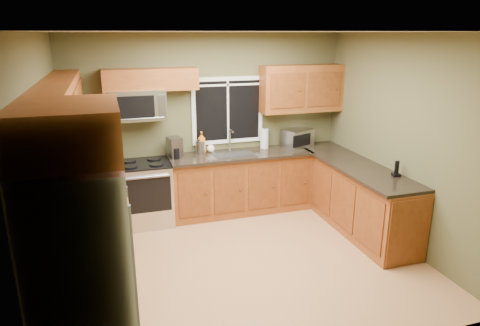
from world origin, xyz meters
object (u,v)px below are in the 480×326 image
kettle (200,146)px  toaster_oven (297,138)px  range (145,193)px  cordless_phone (396,172)px  refrigerator (84,272)px  microwave (138,105)px  paper_towel_roll (264,139)px  soap_bottle_c (211,147)px  soap_bottle_a (202,143)px  coffee_maker (175,148)px

kettle → toaster_oven: bearing=-1.3°
range → cordless_phone: (3.03, -1.60, 0.53)m
refrigerator → microwave: size_ratio=2.37×
microwave → cordless_phone: 3.57m
paper_towel_roll → soap_bottle_c: (-0.86, 0.02, -0.08)m
paper_towel_roll → soap_bottle_a: bearing=-179.2°
paper_towel_roll → soap_bottle_a: (-1.01, -0.01, 0.01)m
range → toaster_oven: bearing=3.3°
soap_bottle_c → toaster_oven: bearing=-3.5°
soap_bottle_a → soap_bottle_c: 0.17m
range → microwave: (-0.00, 0.14, 1.26)m
refrigerator → coffee_maker: bearing=67.8°
kettle → refrigerator: bearing=-118.0°
soap_bottle_a → refrigerator: bearing=-118.3°
coffee_maker → soap_bottle_a: bearing=14.2°
soap_bottle_a → kettle: bearing=-148.7°
coffee_maker → soap_bottle_c: 0.59m
range → soap_bottle_c: soap_bottle_c is taller
kettle → paper_towel_roll: (1.04, 0.03, 0.04)m
range → microwave: bearing=90.0°
toaster_oven → cordless_phone: toaster_oven is taller
microwave → paper_towel_roll: (1.92, 0.07, -0.64)m
microwave → kettle: microwave is taller
soap_bottle_a → coffee_maker: bearing=-165.8°
refrigerator → toaster_oven: size_ratio=3.33×
microwave → soap_bottle_a: 1.10m
refrigerator → microwave: (0.69, 2.91, 0.83)m
range → toaster_oven: (2.45, 0.14, 0.61)m
range → coffee_maker: 0.78m
toaster_oven → soap_bottle_c: size_ratio=3.54×
microwave → paper_towel_roll: bearing=2.2°
refrigerator → kettle: size_ratio=7.34×
soap_bottle_c → paper_towel_roll: bearing=-1.3°
soap_bottle_c → coffee_maker: bearing=-166.1°
kettle → soap_bottle_c: (0.17, 0.05, -0.04)m
coffee_maker → kettle: 0.41m
range → cordless_phone: bearing=-27.9°
refrigerator → soap_bottle_c: size_ratio=11.81×
toaster_oven → kettle: (-1.58, 0.04, -0.03)m
coffee_maker → soap_bottle_c: bearing=13.9°
kettle → coffee_maker: bearing=-167.0°
kettle → cordless_phone: bearing=-39.7°
soap_bottle_c → cordless_phone: size_ratio=0.75×
kettle → soap_bottle_c: bearing=16.2°
soap_bottle_a → soap_bottle_c: bearing=13.1°
refrigerator → soap_bottle_c: (1.74, 3.00, 0.12)m
kettle → paper_towel_roll: 1.04m
soap_bottle_a → paper_towel_roll: bearing=0.8°
toaster_oven → coffee_maker: bearing=-178.4°
cordless_phone → kettle: bearing=140.3°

